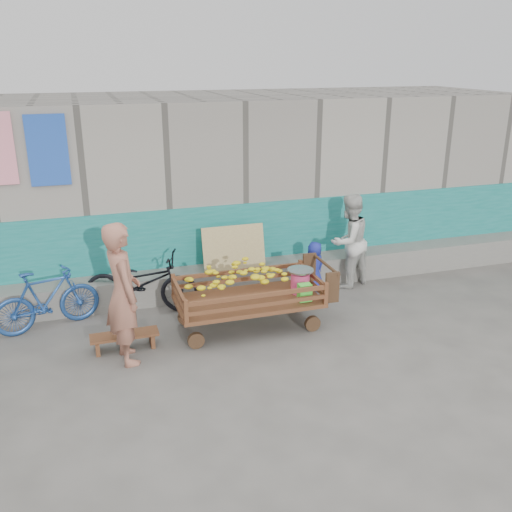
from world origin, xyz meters
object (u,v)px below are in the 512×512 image
object	(u,v)px
bench	(125,338)
banana_cart	(246,287)
bicycle_dark	(142,282)
bicycle_blue	(47,299)
vendor_man	(123,294)
woman	(349,241)
child	(314,267)

from	to	relation	value
bench	banana_cart	bearing A→B (deg)	3.49
banana_cart	bicycle_dark	distance (m)	1.68
banana_cart	bicycle_blue	size ratio (longest dim) A/B	1.48
bench	vendor_man	distance (m)	0.80
bicycle_dark	bicycle_blue	xyz separation A→B (m)	(-1.34, -0.20, -0.01)
vendor_man	bicycle_dark	bearing A→B (deg)	-24.14
bicycle_dark	bicycle_blue	world-z (taller)	bicycle_dark
banana_cart	woman	bearing A→B (deg)	26.19
child	bicycle_blue	distance (m)	4.11
woman	bench	bearing A→B (deg)	-5.51
bicycle_dark	child	bearing A→B (deg)	-70.72
child	banana_cart	bearing A→B (deg)	11.03
banana_cart	vendor_man	world-z (taller)	vendor_man
banana_cart	child	distance (m)	1.77
bicycle_blue	child	bearing A→B (deg)	-104.28
vendor_man	bicycle_blue	bearing A→B (deg)	28.84
bench	child	xyz separation A→B (m)	(3.15, 1.08, 0.26)
woman	bicycle_dark	size ratio (longest dim) A/B	0.90
banana_cart	vendor_man	distance (m)	1.75
vendor_man	woman	xyz separation A→B (m)	(3.76, 1.41, -0.13)
vendor_man	bicycle_dark	world-z (taller)	vendor_man
woman	child	bearing A→B (deg)	-18.48
vendor_man	banana_cart	bearing A→B (deg)	-86.66
banana_cart	vendor_man	bearing A→B (deg)	-167.05
bicycle_dark	bicycle_blue	size ratio (longest dim) A/B	1.18
bench	bicycle_blue	distance (m)	1.38
bench	child	size ratio (longest dim) A/B	1.06
woman	bicycle_blue	bearing A→B (deg)	-19.93
woman	bicycle_blue	size ratio (longest dim) A/B	1.06
woman	child	distance (m)	0.72
bicycle_dark	banana_cart	bearing A→B (deg)	-107.91
banana_cart	woman	distance (m)	2.32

